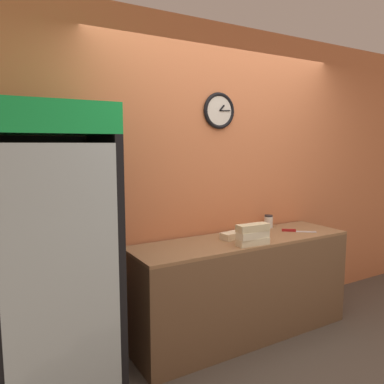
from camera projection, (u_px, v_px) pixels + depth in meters
The scene contains 9 objects.
wall_back at pixel (222, 178), 3.41m from camera, with size 5.20×0.09×2.70m.
prep_counter at pixel (242, 287), 3.25m from camera, with size 1.99×0.56×0.86m.
beverage_cooler at pixel (50, 244), 2.37m from camera, with size 0.73×0.70×1.90m.
sandwich_stack_bottom at pixel (253, 242), 2.98m from camera, with size 0.28×0.11×0.06m.
sandwich_stack_middle at pixel (253, 235), 2.98m from camera, with size 0.27×0.10×0.06m.
sandwich_stack_top at pixel (253, 228), 2.97m from camera, with size 0.28×0.11×0.06m.
sandwich_flat_left at pixel (236, 235), 3.22m from camera, with size 0.31×0.15×0.06m.
chefs_knife at pixel (294, 231), 3.45m from camera, with size 0.27×0.22×0.02m.
condiment_jar at pixel (268, 221), 3.60m from camera, with size 0.08×0.08×0.12m.
Camera 1 is at (-1.95, -1.64, 1.66)m, focal length 35.00 mm.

